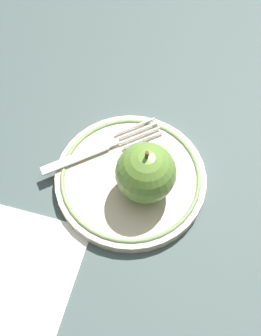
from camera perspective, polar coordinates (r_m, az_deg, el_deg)
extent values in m
plane|color=#425350|center=(0.60, 0.96, -3.30)|extent=(2.00, 2.00, 0.00)
cylinder|color=beige|center=(0.60, 0.00, -1.44)|extent=(0.19, 0.19, 0.01)
torus|color=#7C9961|center=(0.59, 0.00, -1.10)|extent=(0.18, 0.18, 0.01)
sphere|color=olive|center=(0.55, 1.95, -0.85)|extent=(0.07, 0.07, 0.07)
cylinder|color=brown|center=(0.52, 2.08, 1.33)|extent=(0.00, 0.00, 0.01)
cube|color=silver|center=(0.61, -6.79, 1.17)|extent=(0.09, 0.03, 0.00)
cube|color=silver|center=(0.62, -2.12, 3.04)|extent=(0.02, 0.01, 0.00)
cube|color=silver|center=(0.62, 1.52, 3.46)|extent=(0.06, 0.02, 0.00)
cube|color=silver|center=(0.62, 1.19, 4.02)|extent=(0.06, 0.02, 0.00)
cube|color=silver|center=(0.63, 0.87, 4.57)|extent=(0.06, 0.02, 0.00)
cube|color=silver|center=(0.63, 0.55, 5.11)|extent=(0.06, 0.02, 0.00)
cube|color=white|center=(0.57, -13.32, -12.37)|extent=(0.19, 0.19, 0.01)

